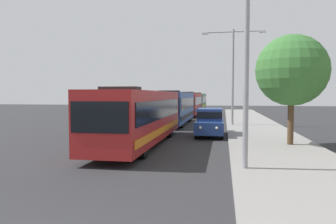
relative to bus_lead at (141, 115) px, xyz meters
name	(u,v)px	position (x,y,z in m)	size (l,w,h in m)	color
bus_lead	(141,115)	(0.00, 0.00, 0.00)	(2.58, 12.23, 3.21)	maroon
bus_second_in_line	(175,107)	(0.00, 12.79, 0.00)	(2.58, 11.34, 3.21)	#284C8C
bus_middle	(189,103)	(0.00, 25.56, 0.00)	(2.58, 11.76, 3.21)	maroon
bus_fourth_in_line	(197,101)	(0.00, 38.63, 0.00)	(2.58, 11.83, 3.21)	#33724C
white_suv	(210,121)	(3.70, 4.59, -0.66)	(1.86, 4.72, 1.90)	navy
streetlamp_near	(247,28)	(5.40, -5.47, 3.55)	(5.22, 0.28, 8.41)	gray
streetlamp_mid	(233,67)	(5.40, 11.81, 3.63)	(5.57, 0.28, 8.52)	gray
roadside_tree	(292,71)	(8.19, 0.63, 2.45)	(3.82, 3.82, 5.92)	#4C3823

